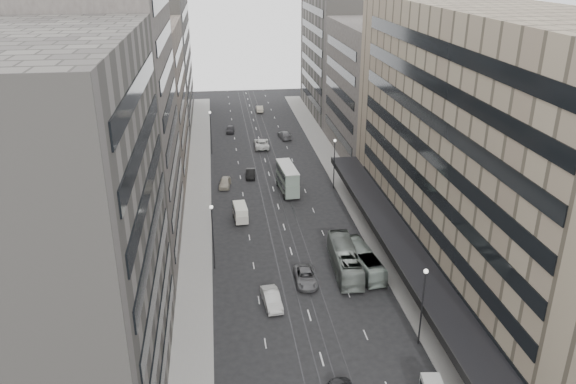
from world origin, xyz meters
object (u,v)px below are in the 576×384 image
bus_near (363,260)px  sedan_2 (306,277)px  panel_van (240,212)px  bus_far (345,259)px  double_decker (287,178)px  sedan_1 (272,299)px

bus_near → sedan_2: bearing=7.7°
panel_van → bus_far: bearing=-57.3°
panel_van → bus_near: bearing=-52.7°
double_decker → sedan_2: 27.14m
sedan_1 → sedan_2: (4.36, 4.03, -0.06)m
bus_near → sedan_1: 12.98m
bus_far → sedan_1: 11.17m
bus_far → sedan_1: size_ratio=2.34×
bus_near → double_decker: size_ratio=1.19×
sedan_1 → sedan_2: 5.94m
double_decker → sedan_2: bearing=-97.5°
bus_far → double_decker: bearing=-79.0°
bus_near → double_decker: 25.87m
bus_near → sedan_2: 7.46m
double_decker → sedan_1: 31.66m
sedan_2 → sedan_1: bearing=-135.6°
bus_near → bus_far: bearing=-10.2°
bus_near → sedan_2: (-7.21, -1.84, -0.62)m
sedan_1 → panel_van: bearing=89.9°
bus_near → sedan_1: bearing=20.3°
bus_near → bus_far: (-2.18, 0.14, 0.21)m
sedan_1 → double_decker: bearing=73.5°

